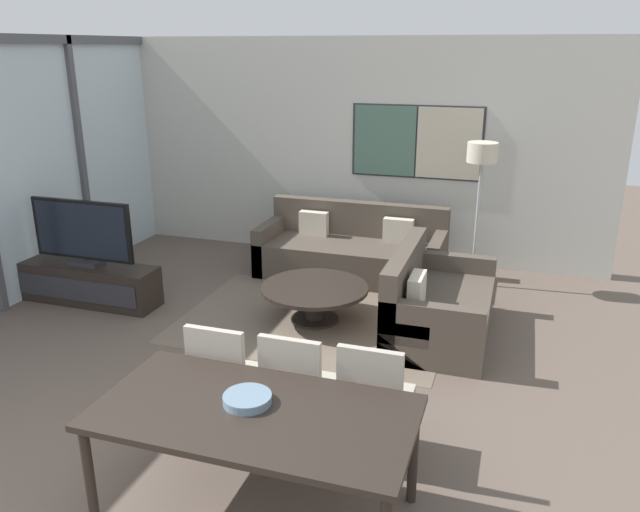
% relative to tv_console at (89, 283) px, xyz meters
% --- Properties ---
extents(wall_back, '(6.79, 0.09, 2.80)m').
position_rel_tv_console_xyz_m(wall_back, '(2.18, 2.53, 1.19)').
color(wall_back, silver).
rests_on(wall_back, ground_plane).
extents(area_rug, '(2.69, 1.98, 0.01)m').
position_rel_tv_console_xyz_m(area_rug, '(2.50, 0.30, -0.21)').
color(area_rug, '#706051').
rests_on(area_rug, ground_plane).
extents(tv_console, '(1.59, 0.43, 0.43)m').
position_rel_tv_console_xyz_m(tv_console, '(0.00, 0.00, 0.00)').
color(tv_console, black).
rests_on(tv_console, ground_plane).
extents(television, '(1.20, 0.20, 0.72)m').
position_rel_tv_console_xyz_m(television, '(0.00, 0.00, 0.57)').
color(television, '#2D2D33').
rests_on(television, tv_console).
extents(sofa_main, '(2.23, 0.91, 0.85)m').
position_rel_tv_console_xyz_m(sofa_main, '(2.50, 1.76, 0.06)').
color(sofa_main, '#51473D').
rests_on(sofa_main, ground_plane).
extents(sofa_side, '(0.91, 1.57, 0.85)m').
position_rel_tv_console_xyz_m(sofa_side, '(3.69, 0.36, 0.06)').
color(sofa_side, '#51473D').
rests_on(sofa_side, ground_plane).
extents(coffee_table, '(1.09, 1.09, 0.38)m').
position_rel_tv_console_xyz_m(coffee_table, '(2.50, 0.30, 0.07)').
color(coffee_table, black).
rests_on(coffee_table, ground_plane).
extents(dining_table, '(1.82, 0.93, 0.72)m').
position_rel_tv_console_xyz_m(dining_table, '(3.07, -2.46, 0.44)').
color(dining_table, black).
rests_on(dining_table, ground_plane).
extents(dining_chair_left, '(0.46, 0.46, 0.90)m').
position_rel_tv_console_xyz_m(dining_chair_left, '(2.55, -1.80, 0.29)').
color(dining_chair_left, '#B2A899').
rests_on(dining_chair_left, ground_plane).
extents(dining_chair_centre, '(0.46, 0.46, 0.90)m').
position_rel_tv_console_xyz_m(dining_chair_centre, '(3.07, -1.78, 0.29)').
color(dining_chair_centre, '#B2A899').
rests_on(dining_chair_centre, ground_plane).
extents(dining_chair_right, '(0.46, 0.46, 0.90)m').
position_rel_tv_console_xyz_m(dining_chair_right, '(3.60, -1.76, 0.29)').
color(dining_chair_right, '#B2A899').
rests_on(dining_chair_right, ground_plane).
extents(fruit_bowl, '(0.28, 0.28, 0.05)m').
position_rel_tv_console_xyz_m(fruit_bowl, '(3.01, -2.41, 0.54)').
color(fruit_bowl, slate).
rests_on(fruit_bowl, dining_table).
extents(floor_lamp, '(0.33, 0.33, 1.67)m').
position_rel_tv_console_xyz_m(floor_lamp, '(3.95, 1.85, 1.20)').
color(floor_lamp, '#2D2D33').
rests_on(floor_lamp, ground_plane).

